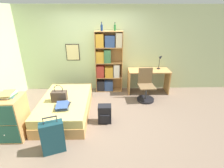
# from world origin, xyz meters

# --- Properties ---
(ground_plane) EXTENTS (14.00, 14.00, 0.00)m
(ground_plane) POSITION_xyz_m (0.00, 0.00, 0.00)
(ground_plane) COLOR #756051
(wall_back) EXTENTS (10.00, 0.09, 2.60)m
(wall_back) POSITION_xyz_m (-0.00, 1.60, 1.30)
(wall_back) COLOR beige
(wall_back) RESTS_ON ground_plane
(bed) EXTENTS (1.15, 1.89, 0.45)m
(bed) POSITION_xyz_m (-0.75, 0.02, 0.22)
(bed) COLOR tan
(bed) RESTS_ON ground_plane
(handbag) EXTENTS (0.35, 0.18, 0.42)m
(handbag) POSITION_xyz_m (-0.83, -0.11, 0.58)
(handbag) COLOR #47382D
(handbag) RESTS_ON bed
(book_stack_on_bed) EXTENTS (0.32, 0.39, 0.09)m
(book_stack_on_bed) POSITION_xyz_m (-0.69, -0.42, 0.49)
(book_stack_on_bed) COLOR #99894C
(book_stack_on_bed) RESTS_ON bed
(suitcase) EXTENTS (0.45, 0.31, 0.76)m
(suitcase) POSITION_xyz_m (-0.69, -1.24, 0.32)
(suitcase) COLOR #143842
(suitcase) RESTS_ON ground_plane
(dresser) EXTENTS (0.61, 0.58, 0.90)m
(dresser) POSITION_xyz_m (-1.68, -0.77, 0.45)
(dresser) COLOR tan
(dresser) RESTS_ON ground_plane
(magazine_pile_on_dresser) EXTENTS (0.32, 0.37, 0.07)m
(magazine_pile_on_dresser) POSITION_xyz_m (-1.64, -0.71, 0.94)
(magazine_pile_on_dresser) COLOR #334C84
(magazine_pile_on_dresser) RESTS_ON dresser
(bookcase) EXTENTS (0.83, 0.28, 1.89)m
(bookcase) POSITION_xyz_m (0.30, 1.41, 0.96)
(bookcase) COLOR tan
(bookcase) RESTS_ON ground_plane
(bottle_green) EXTENTS (0.07, 0.07, 0.25)m
(bottle_green) POSITION_xyz_m (0.15, 1.38, 1.98)
(bottle_green) COLOR navy
(bottle_green) RESTS_ON bookcase
(bottle_brown) EXTENTS (0.06, 0.06, 0.23)m
(bottle_brown) POSITION_xyz_m (0.53, 1.42, 1.98)
(bottle_brown) COLOR #1E6B2D
(bottle_brown) RESTS_ON bookcase
(desk) EXTENTS (1.26, 0.55, 0.74)m
(desk) POSITION_xyz_m (1.58, 1.28, 0.52)
(desk) COLOR tan
(desk) RESTS_ON ground_plane
(desk_lamp) EXTENTS (0.15, 0.10, 0.45)m
(desk_lamp) POSITION_xyz_m (1.93, 1.38, 1.04)
(desk_lamp) COLOR black
(desk_lamp) RESTS_ON desk
(desk_chair) EXTENTS (0.49, 0.49, 0.93)m
(desk_chair) POSITION_xyz_m (1.40, 0.75, 0.30)
(desk_chair) COLOR black
(desk_chair) RESTS_ON ground_plane
(backpack) EXTENTS (0.31, 0.25, 0.43)m
(backpack) POSITION_xyz_m (0.24, -0.33, 0.21)
(backpack) COLOR black
(backpack) RESTS_ON ground_plane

